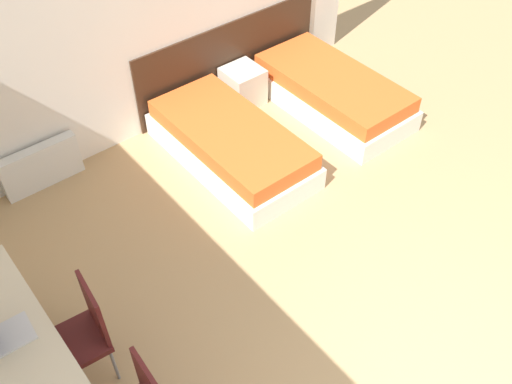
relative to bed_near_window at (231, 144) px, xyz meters
name	(u,v)px	position (x,y,z in m)	size (l,w,h in m)	color
wall_back	(126,20)	(-0.46, 1.02, 1.14)	(5.95, 0.05, 2.70)	silver
headboard_panel	(230,60)	(0.74, 0.98, 0.25)	(2.51, 0.03, 0.93)	#382316
bed_near_window	(231,144)	(0.00, 0.00, 0.00)	(0.94, 1.90, 0.44)	silver
bed_near_door	(332,92)	(1.48, 0.00, 0.00)	(0.94, 1.90, 0.44)	silver
nightstand	(243,86)	(0.74, 0.74, 0.01)	(0.42, 0.42, 0.45)	beige
radiator	(41,167)	(-1.70, 0.90, 0.02)	(0.80, 0.12, 0.47)	silver
chair_near_laptop	(84,331)	(-2.27, -1.27, 0.31)	(0.44, 0.44, 0.95)	#511919
laptop	(1,335)	(-2.73, -1.18, 0.62)	(0.32, 0.26, 0.30)	silver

